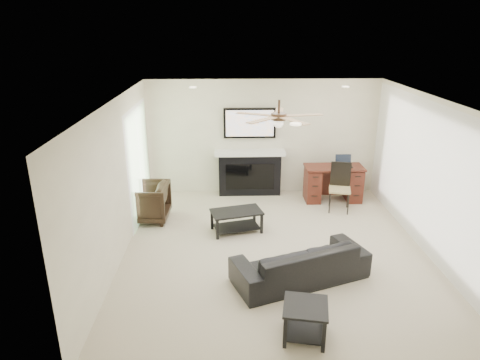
{
  "coord_description": "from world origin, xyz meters",
  "views": [
    {
      "loc": [
        -0.79,
        -6.29,
        3.55
      ],
      "look_at": [
        -0.58,
        0.4,
        1.12
      ],
      "focal_mm": 32.0,
      "sensor_mm": 36.0,
      "label": 1
    }
  ],
  "objects_px": {
    "coffee_table": "(237,221)",
    "fireplace_unit": "(250,153)",
    "sofa": "(300,262)",
    "desk": "(333,183)",
    "armchair": "(147,202)"
  },
  "relations": [
    {
      "from": "coffee_table",
      "to": "fireplace_unit",
      "type": "distance_m",
      "value": 2.01
    },
    {
      "from": "sofa",
      "to": "desk",
      "type": "relative_size",
      "value": 1.62
    },
    {
      "from": "coffee_table",
      "to": "desk",
      "type": "distance_m",
      "value": 2.53
    },
    {
      "from": "coffee_table",
      "to": "fireplace_unit",
      "type": "bearing_deg",
      "value": 65.01
    },
    {
      "from": "sofa",
      "to": "desk",
      "type": "height_order",
      "value": "desk"
    },
    {
      "from": "armchair",
      "to": "sofa",
      "type": "bearing_deg",
      "value": 52.97
    },
    {
      "from": "armchair",
      "to": "fireplace_unit",
      "type": "relative_size",
      "value": 0.42
    },
    {
      "from": "coffee_table",
      "to": "fireplace_unit",
      "type": "xyz_separation_m",
      "value": [
        0.33,
        1.83,
        0.75
      ]
    },
    {
      "from": "sofa",
      "to": "coffee_table",
      "type": "height_order",
      "value": "sofa"
    },
    {
      "from": "armchair",
      "to": "desk",
      "type": "bearing_deg",
      "value": 105.48
    },
    {
      "from": "armchair",
      "to": "fireplace_unit",
      "type": "xyz_separation_m",
      "value": [
        2.03,
        1.28,
        0.59
      ]
    },
    {
      "from": "sofa",
      "to": "desk",
      "type": "distance_m",
      "value": 3.25
    },
    {
      "from": "armchair",
      "to": "coffee_table",
      "type": "height_order",
      "value": "armchair"
    },
    {
      "from": "desk",
      "to": "armchair",
      "type": "bearing_deg",
      "value": -167.07
    },
    {
      "from": "coffee_table",
      "to": "armchair",
      "type": "bearing_deg",
      "value": 147.4
    }
  ]
}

